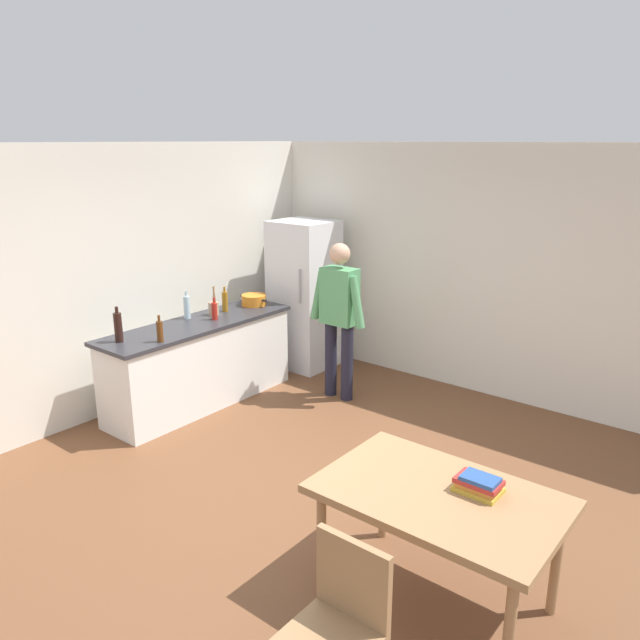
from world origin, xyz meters
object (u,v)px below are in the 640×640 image
object	(u,v)px
bottle_oil_amber	(225,301)
book_stack	(479,484)
dining_table	(439,504)
chair	(339,620)
cooking_pot	(254,300)
bottle_water_clear	(187,307)
refrigerator	(304,295)
bottle_wine_dark	(118,327)
utensil_jar	(214,308)
bottle_sauce_red	(214,311)
person	(339,311)
bottle_beer_brown	(160,331)

from	to	relation	value
bottle_oil_amber	book_stack	distance (m)	3.93
dining_table	chair	world-z (taller)	chair
dining_table	cooking_pot	world-z (taller)	cooking_pot
bottle_oil_amber	chair	bearing A→B (deg)	-36.07
bottle_water_clear	refrigerator	bearing A→B (deg)	79.28
bottle_wine_dark	bottle_oil_amber	size ratio (longest dim) A/B	1.21
dining_table	chair	xyz separation A→B (m)	(-0.00, -0.97, -0.14)
bottle_water_clear	utensil_jar	bearing A→B (deg)	66.15
chair	bottle_sauce_red	bearing A→B (deg)	147.78
person	bottle_sauce_red	size ratio (longest dim) A/B	7.08
refrigerator	bottle_oil_amber	xyz separation A→B (m)	(-0.19, -1.13, 0.12)
dining_table	bottle_wine_dark	bearing A→B (deg)	176.40
bottle_water_clear	bottle_wine_dark	bearing A→B (deg)	-82.52
book_stack	utensil_jar	bearing A→B (deg)	161.11
person	dining_table	world-z (taller)	person
person	utensil_jar	world-z (taller)	person
bottle_oil_amber	bottle_beer_brown	xyz separation A→B (m)	(0.32, -1.12, -0.01)
refrigerator	bottle_wine_dark	xyz separation A→B (m)	(-0.18, -2.48, 0.15)
bottle_oil_amber	bottle_water_clear	world-z (taller)	bottle_water_clear
bottle_sauce_red	book_stack	distance (m)	3.69
bottle_oil_amber	bottle_water_clear	xyz separation A→B (m)	(-0.11, -0.44, 0.01)
bottle_wine_dark	bottle_sauce_red	bearing A→B (deg)	82.36
utensil_jar	bottle_water_clear	bearing A→B (deg)	-113.85
chair	utensil_jar	distance (m)	4.23
dining_table	bottle_water_clear	bearing A→B (deg)	162.53
chair	book_stack	xyz separation A→B (m)	(0.17, 1.12, 0.27)
bottle_water_clear	cooking_pot	bearing A→B (deg)	79.06
person	bottle_beer_brown	xyz separation A→B (m)	(-0.82, -1.69, 0.03)
refrigerator	bottle_water_clear	bearing A→B (deg)	-100.72
dining_table	bottle_sauce_red	xyz separation A→B (m)	(-3.33, 1.28, 0.32)
refrigerator	bottle_water_clear	world-z (taller)	refrigerator
refrigerator	utensil_jar	bearing A→B (deg)	-97.85
cooking_pot	bottle_oil_amber	distance (m)	0.40
bottle_sauce_red	book_stack	xyz separation A→B (m)	(3.51, -1.13, -0.20)
person	dining_table	xyz separation A→B (m)	(2.35, -2.15, -0.31)
bottle_oil_amber	refrigerator	bearing A→B (deg)	80.51
refrigerator	bottle_oil_amber	world-z (taller)	refrigerator
cooking_pot	book_stack	world-z (taller)	cooking_pot
bottle_sauce_red	bottle_water_clear	world-z (taller)	bottle_water_clear
cooking_pot	bottle_beer_brown	distance (m)	1.53
bottle_wine_dark	cooking_pot	bearing A→B (deg)	88.63
chair	cooking_pot	bearing A→B (deg)	141.25
bottle_sauce_red	bottle_water_clear	distance (m)	0.30
bottle_oil_amber	book_stack	world-z (taller)	bottle_oil_amber
bottle_water_clear	person	bearing A→B (deg)	39.13
utensil_jar	refrigerator	bearing A→B (deg)	82.15
chair	bottle_beer_brown	distance (m)	3.51
chair	utensil_jar	size ratio (longest dim) A/B	2.84
bottle_wine_dark	bottle_beer_brown	bearing A→B (deg)	38.11
person	dining_table	size ratio (longest dim) A/B	1.21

